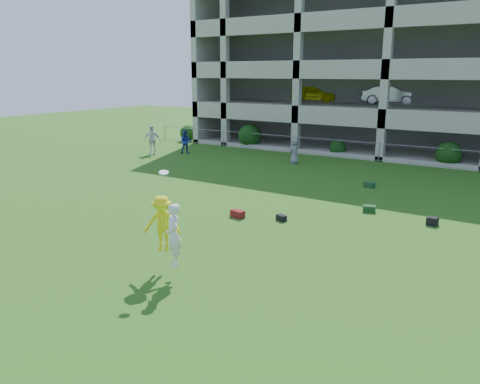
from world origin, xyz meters
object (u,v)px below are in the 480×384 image
Objects in this scene: bystander_a at (186,142)px; crate_d at (432,221)px; frisbee_contest at (165,227)px; bystander_c at (295,151)px; parking_garage at (418,66)px; bystander_b at (152,140)px.

bystander_a is 4.66× the size of crate_d.
bystander_a is 0.65× the size of frisbee_contest.
frisbee_contest is (4.25, -16.68, 0.57)m from bystander_c.
parking_garage reaches higher than bystander_a.
bystander_c is 12.69m from crate_d.
bystander_b is 10.09m from bystander_c.
bystander_b reaches higher than crate_d.
bystander_a is 20.18m from frisbee_contest.
parking_garage reaches higher than bystander_b.
bystander_a is 19.29m from crate_d.
frisbee_contest is at bearing -89.87° from parking_garage.
frisbee_contest is (-5.47, -8.54, 1.21)m from crate_d.
parking_garage is (-0.07, 28.94, 4.66)m from frisbee_contest.
parking_garage is at bearing 9.28° from bystander_a.
parking_garage reaches higher than bystander_c.
crate_d is (17.78, -7.43, -0.67)m from bystander_a.
frisbee_contest is at bearing -122.62° from crate_d.
crate_d is 10.22m from frisbee_contest.
crate_d is at bearing -41.86° from bystander_b.
frisbee_contest is 29.32m from parking_garage.
bystander_a reaches higher than bystander_c.
frisbee_contest is (14.09, -14.48, 0.36)m from bystander_b.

